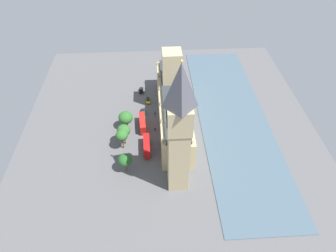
% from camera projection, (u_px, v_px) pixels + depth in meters
% --- Properties ---
extents(ground_plane, '(128.19, 128.19, 0.00)m').
position_uv_depth(ground_plane, '(169.00, 120.00, 135.13)').
color(ground_plane, '#565659').
extents(river_thames, '(30.48, 115.37, 0.25)m').
position_uv_depth(river_thames, '(232.00, 118.00, 136.35)').
color(river_thames, '#475B6B').
rests_on(river_thames, ground).
extents(parliament_building, '(12.61, 58.19, 28.93)m').
position_uv_depth(parliament_building, '(173.00, 104.00, 130.76)').
color(parliament_building, tan).
rests_on(parliament_building, ground).
extents(clock_tower, '(7.86, 7.86, 51.56)m').
position_uv_depth(clock_tower, '(179.00, 131.00, 91.65)').
color(clock_tower, tan).
rests_on(clock_tower, ground).
extents(car_black_leading, '(1.94, 4.49, 1.74)m').
position_uv_depth(car_black_leading, '(141.00, 90.00, 150.60)').
color(car_black_leading, black).
rests_on(car_black_leading, ground).
extents(car_yellow_cab_trailing, '(2.10, 4.72, 1.74)m').
position_uv_depth(car_yellow_cab_trailing, '(148.00, 100.00, 144.66)').
color(car_yellow_cab_trailing, gold).
rests_on(car_yellow_cab_trailing, ground).
extents(car_dark_green_kerbside, '(1.95, 4.04, 1.74)m').
position_uv_depth(car_dark_green_kerbside, '(143.00, 111.00, 138.34)').
color(car_dark_green_kerbside, '#19472D').
rests_on(car_dark_green_kerbside, ground).
extents(double_decker_bus_far_end, '(3.19, 10.64, 4.75)m').
position_uv_depth(double_decker_bus_far_end, '(142.00, 123.00, 129.92)').
color(double_decker_bus_far_end, red).
rests_on(double_decker_bus_far_end, ground).
extents(double_decker_bus_corner, '(2.87, 10.56, 4.75)m').
position_uv_depth(double_decker_bus_corner, '(147.00, 146.00, 119.98)').
color(double_decker_bus_corner, red).
rests_on(double_decker_bus_corner, ground).
extents(pedestrian_midblock, '(0.58, 0.48, 1.57)m').
position_uv_depth(pedestrian_midblock, '(157.00, 149.00, 121.09)').
color(pedestrian_midblock, gray).
rests_on(pedestrian_midblock, ground).
extents(pedestrian_by_river_gate, '(0.60, 0.67, 1.63)m').
position_uv_depth(pedestrian_by_river_gate, '(155.00, 113.00, 137.56)').
color(pedestrian_by_river_gate, navy).
rests_on(pedestrian_by_river_gate, ground).
extents(pedestrian_under_trees, '(0.63, 0.70, 1.72)m').
position_uv_depth(pedestrian_under_trees, '(155.00, 129.00, 129.77)').
color(pedestrian_under_trees, black).
rests_on(pedestrian_under_trees, ground).
extents(plane_tree_opposite_hall, '(5.25, 5.25, 8.11)m').
position_uv_depth(plane_tree_opposite_hall, '(125.00, 160.00, 110.24)').
color(plane_tree_opposite_hall, brown).
rests_on(plane_tree_opposite_hall, ground).
extents(plane_tree_near_tower, '(4.96, 4.96, 9.37)m').
position_uv_depth(plane_tree_near_tower, '(122.00, 135.00, 117.83)').
color(plane_tree_near_tower, brown).
rests_on(plane_tree_near_tower, ground).
extents(plane_tree_slot_10, '(5.44, 5.44, 9.85)m').
position_uv_depth(plane_tree_slot_10, '(124.00, 130.00, 119.47)').
color(plane_tree_slot_10, brown).
rests_on(plane_tree_slot_10, ground).
extents(plane_tree_slot_11, '(6.16, 6.16, 8.44)m').
position_uv_depth(plane_tree_slot_11, '(126.00, 118.00, 127.73)').
color(plane_tree_slot_11, brown).
rests_on(plane_tree_slot_11, ground).
extents(street_lamp_slot_12, '(0.56, 0.56, 5.81)m').
position_uv_depth(street_lamp_slot_12, '(125.00, 125.00, 126.93)').
color(street_lamp_slot_12, black).
rests_on(street_lamp_slot_12, ground).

